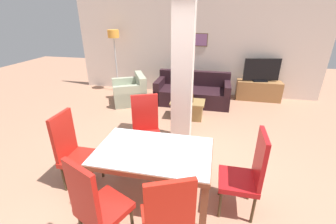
{
  "coord_description": "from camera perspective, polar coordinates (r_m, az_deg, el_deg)",
  "views": [
    {
      "loc": [
        0.69,
        -2.3,
        2.32
      ],
      "look_at": [
        0.0,
        0.87,
        0.88
      ],
      "focal_mm": 24.0,
      "sensor_mm": 36.0,
      "label": 1
    }
  ],
  "objects": [
    {
      "name": "ground_plane",
      "position": [
        3.34,
        -3.37,
        -20.11
      ],
      "size": [
        18.0,
        18.0,
        0.0
      ],
      "primitive_type": "plane",
      "color": "#AB785D"
    },
    {
      "name": "back_wall",
      "position": [
        6.9,
        6.67,
        15.76
      ],
      "size": [
        7.2,
        0.09,
        2.7
      ],
      "color": "beige",
      "rests_on": "ground_plane"
    },
    {
      "name": "divider_pillar",
      "position": [
        4.04,
        3.73,
        10.02
      ],
      "size": [
        0.37,
        0.28,
        2.7
      ],
      "color": "beige",
      "rests_on": "ground_plane"
    },
    {
      "name": "dining_table",
      "position": [
        2.97,
        -3.64,
        -12.09
      ],
      "size": [
        1.47,
        0.94,
        0.73
      ],
      "color": "brown",
      "rests_on": "ground_plane"
    },
    {
      "name": "dining_chair_head_right",
      "position": [
        2.92,
        19.52,
        -14.23
      ],
      "size": [
        0.46,
        0.46,
        1.11
      ],
      "rotation": [
        0.0,
        0.0,
        1.57
      ],
      "color": "#AD1518",
      "rests_on": "ground_plane"
    },
    {
      "name": "dining_chair_near_left",
      "position": [
        2.51,
        -17.9,
        -21.32
      ],
      "size": [
        0.61,
        0.61,
        1.11
      ],
      "rotation": [
        0.0,
        0.0,
        -0.42
      ],
      "color": "#AC1B14",
      "rests_on": "ground_plane"
    },
    {
      "name": "dining_chair_head_left",
      "position": [
        3.43,
        -22.9,
        -8.7
      ],
      "size": [
        0.46,
        0.46,
        1.11
      ],
      "rotation": [
        0.0,
        0.0,
        -1.57
      ],
      "color": "#AB1D15",
      "rests_on": "ground_plane"
    },
    {
      "name": "dining_chair_near_right",
      "position": [
        2.29,
        -0.1,
        -25.45
      ],
      "size": [
        0.61,
        0.61,
        1.11
      ],
      "rotation": [
        0.0,
        0.0,
        0.41
      ],
      "color": "#AF1D11",
      "rests_on": "ground_plane"
    },
    {
      "name": "dining_chair_far_left",
      "position": [
        3.75,
        -5.58,
        -3.81
      ],
      "size": [
        0.61,
        0.61,
        1.11
      ],
      "rotation": [
        0.0,
        0.0,
        -2.73
      ],
      "color": "#B41B16",
      "rests_on": "ground_plane"
    },
    {
      "name": "sofa",
      "position": [
        6.26,
        6.24,
        4.85
      ],
      "size": [
        1.98,
        0.92,
        0.82
      ],
      "rotation": [
        0.0,
        0.0,
        3.14
      ],
      "color": "black",
      "rests_on": "ground_plane"
    },
    {
      "name": "armchair",
      "position": [
        6.36,
        -9.49,
        4.89
      ],
      "size": [
        1.19,
        1.23,
        0.77
      ],
      "rotation": [
        0.0,
        0.0,
        2.06
      ],
      "color": "#9FA88D",
      "rests_on": "ground_plane"
    },
    {
      "name": "coffee_table",
      "position": [
        5.35,
        4.96,
        0.73
      ],
      "size": [
        0.79,
        0.5,
        0.42
      ],
      "color": "olive",
      "rests_on": "ground_plane"
    },
    {
      "name": "bottle",
      "position": [
        5.19,
        6.04,
        3.57
      ],
      "size": [
        0.08,
        0.08,
        0.26
      ],
      "color": "#4C2D14",
      "rests_on": "coffee_table"
    },
    {
      "name": "tv_stand",
      "position": [
        6.94,
        21.94,
        5.07
      ],
      "size": [
        1.21,
        0.4,
        0.55
      ],
      "color": "#9D6A3C",
      "rests_on": "ground_plane"
    },
    {
      "name": "tv_screen",
      "position": [
        6.79,
        22.7,
        9.72
      ],
      "size": [
        0.97,
        0.27,
        0.63
      ],
      "rotation": [
        0.0,
        0.0,
        3.33
      ],
      "color": "black",
      "rests_on": "tv_stand"
    },
    {
      "name": "floor_lamp",
      "position": [
        7.13,
        -13.59,
        17.33
      ],
      "size": [
        0.33,
        0.33,
        1.86
      ],
      "color": "#B7B7BC",
      "rests_on": "ground_plane"
    }
  ]
}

